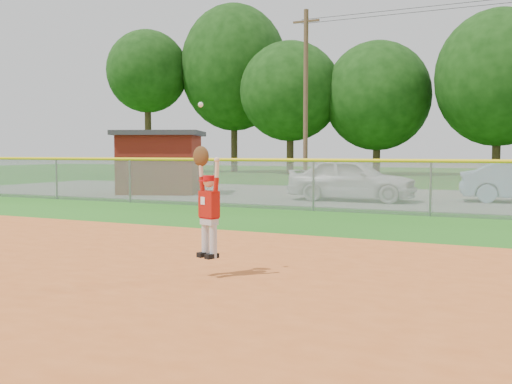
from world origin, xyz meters
TOP-DOWN VIEW (x-y plane):
  - ground at (0.00, 0.00)m, footprint 120.00×120.00m
  - parking_strip at (0.00, 16.00)m, footprint 44.00×10.00m
  - car_white_a at (-3.19, 13.66)m, footprint 4.49×1.91m
  - utility_shed at (-11.34, 13.74)m, footprint 4.22×3.78m
  - outfield_fence at (0.00, 10.00)m, footprint 40.06×0.10m
  - power_lines at (1.00, 22.00)m, footprint 19.40×0.24m
  - tree_line at (0.96, 37.90)m, footprint 62.37×13.00m
  - ballplayer at (-1.63, 0.82)m, footprint 0.50×0.31m

SIDE VIEW (x-z plane):
  - ground at x=0.00m, z-range 0.00..0.00m
  - parking_strip at x=0.00m, z-range 0.00..0.03m
  - car_white_a at x=-3.19m, z-range 0.03..1.54m
  - outfield_fence at x=0.00m, z-range 0.11..1.66m
  - ballplayer at x=-1.63m, z-range 0.00..2.11m
  - utility_shed at x=-11.34m, z-range 0.03..2.63m
  - power_lines at x=1.00m, z-range 0.18..9.18m
  - tree_line at x=0.96m, z-range 0.32..14.75m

